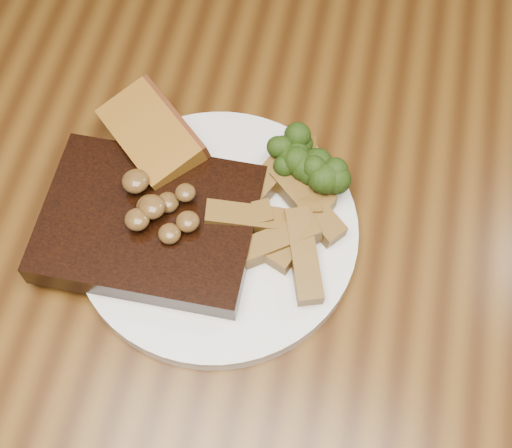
{
  "coord_description": "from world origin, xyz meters",
  "views": [
    {
      "loc": [
        0.06,
        -0.29,
        1.33
      ],
      "look_at": [
        0.0,
        -0.0,
        0.78
      ],
      "focal_mm": 50.0,
      "sensor_mm": 36.0,
      "label": 1
    }
  ],
  "objects_px": {
    "dining_table": "(255,278)",
    "potato_wedges": "(278,215)",
    "steak": "(149,224)",
    "garlic_bread": "(153,147)",
    "plate": "(217,232)"
  },
  "relations": [
    {
      "from": "plate",
      "to": "potato_wedges",
      "type": "xyz_separation_m",
      "value": [
        0.05,
        0.02,
        0.02
      ]
    },
    {
      "from": "potato_wedges",
      "to": "garlic_bread",
      "type": "bearing_deg",
      "value": 159.5
    },
    {
      "from": "dining_table",
      "to": "plate",
      "type": "xyz_separation_m",
      "value": [
        -0.03,
        -0.0,
        0.1
      ]
    },
    {
      "from": "steak",
      "to": "dining_table",
      "type": "bearing_deg",
      "value": 11.22
    },
    {
      "from": "dining_table",
      "to": "steak",
      "type": "relative_size",
      "value": 8.71
    },
    {
      "from": "dining_table",
      "to": "garlic_bread",
      "type": "relative_size",
      "value": 15.96
    },
    {
      "from": "potato_wedges",
      "to": "plate",
      "type": "bearing_deg",
      "value": -160.81
    },
    {
      "from": "plate",
      "to": "potato_wedges",
      "type": "bearing_deg",
      "value": 19.19
    },
    {
      "from": "dining_table",
      "to": "potato_wedges",
      "type": "bearing_deg",
      "value": 35.48
    },
    {
      "from": "steak",
      "to": "garlic_bread",
      "type": "bearing_deg",
      "value": 102.88
    },
    {
      "from": "dining_table",
      "to": "steak",
      "type": "xyz_separation_m",
      "value": [
        -0.09,
        -0.02,
        0.12
      ]
    },
    {
      "from": "dining_table",
      "to": "garlic_bread",
      "type": "bearing_deg",
      "value": 150.89
    },
    {
      "from": "plate",
      "to": "potato_wedges",
      "type": "relative_size",
      "value": 2.35
    },
    {
      "from": "steak",
      "to": "plate",
      "type": "bearing_deg",
      "value": 13.14
    },
    {
      "from": "steak",
      "to": "garlic_bread",
      "type": "xyz_separation_m",
      "value": [
        -0.02,
        0.08,
        -0.0
      ]
    }
  ]
}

